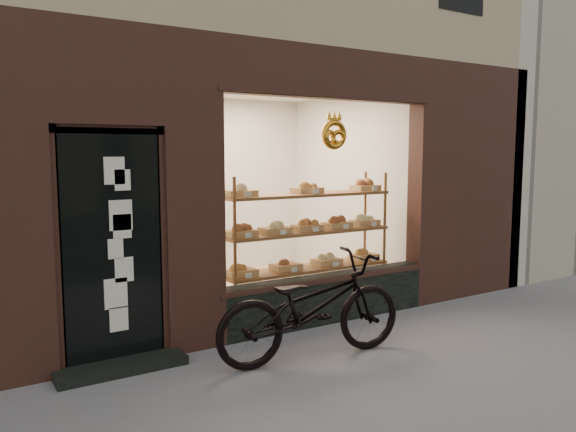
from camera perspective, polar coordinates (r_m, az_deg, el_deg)
ground at (r=4.89m, az=14.95°, el=-17.37°), size 90.00×90.00×0.00m
neighbor_right at (r=15.67m, az=25.08°, el=15.29°), size 12.00×7.00×9.00m
display_shelf at (r=6.81m, az=1.93°, el=-2.89°), size 2.20×0.45×1.70m
bicycle at (r=5.37m, az=2.43°, el=-9.23°), size 1.98×0.88×1.01m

